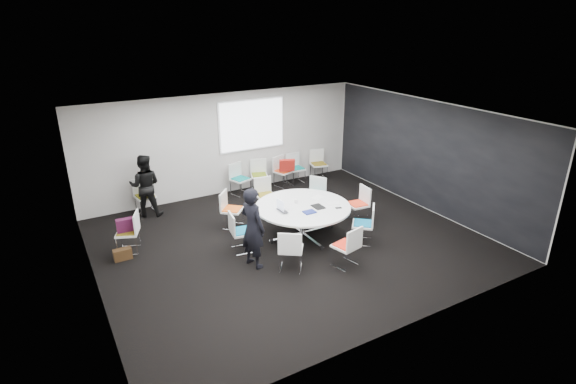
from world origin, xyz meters
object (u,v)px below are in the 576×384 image
chair_ring_d (232,216)px  maroon_bag (126,225)px  chair_ring_e (241,239)px  chair_back_a (240,185)px  chair_ring_c (266,202)px  chair_person_back (146,202)px  laptop (284,211)px  person_back (145,186)px  chair_ring_g (346,254)px  person_main (253,228)px  brown_bag (123,254)px  cup (296,201)px  chair_back_d (296,174)px  chair_ring_b (315,201)px  chair_back_e (318,170)px  chair_back_b (259,181)px  chair_back_c (283,177)px  chair_ring_h (363,231)px  chair_spare_left (129,239)px  chair_ring_f (291,257)px  conference_table (303,214)px  chair_ring_a (357,211)px

chair_ring_d → maroon_bag: 2.40m
chair_ring_e → chair_back_a: same height
chair_ring_c → chair_person_back: same height
chair_ring_e → laptop: (1.00, -0.07, 0.47)m
chair_person_back → person_back: person_back is taller
chair_ring_g → chair_ring_d: bearing=101.4°
person_main → brown_bag: size_ratio=4.62×
chair_back_a → cup: bearing=74.1°
chair_person_back → maroon_bag: bearing=60.2°
chair_ring_e → person_back: 3.19m
chair_back_a → chair_ring_g: bearing=74.2°
chair_back_d → chair_person_back: bearing=0.5°
chair_ring_b → laptop: (-1.48, -1.05, 0.47)m
chair_back_d → chair_back_e: 0.83m
chair_back_e → chair_back_b: bearing=13.0°
chair_back_c → laptop: 3.53m
chair_ring_h → maroon_bag: 5.06m
chair_person_back → person_main: size_ratio=0.53×
chair_ring_d → chair_person_back: (-1.57, 1.87, 0.00)m
chair_spare_left → cup: size_ratio=9.78×
chair_back_c → chair_person_back: 3.98m
chair_ring_f → chair_back_c: (2.16, 4.17, 0.00)m
conference_table → chair_spare_left: chair_spare_left is taller
chair_back_e → chair_person_back: same height
conference_table → chair_ring_e: chair_ring_e is taller
conference_table → maroon_bag: maroon_bag is taller
chair_ring_e → conference_table: bearing=97.3°
conference_table → chair_back_e: bearing=51.3°
chair_back_d → maroon_bag: (-5.23, -1.86, 0.34)m
chair_ring_d → chair_back_d: bearing=165.0°
chair_back_e → conference_table: bearing=64.2°
chair_ring_a → maroon_bag: size_ratio=2.20×
laptop → chair_ring_c: bearing=-14.6°
chair_ring_f → laptop: size_ratio=2.66×
chair_spare_left → chair_ring_h: bearing=-92.9°
chair_back_a → person_main: person_main is taller
person_back → conference_table: bearing=157.7°
chair_ring_f → cup: 1.72m
chair_ring_a → chair_ring_e: 3.06m
chair_ring_b → chair_ring_d: (-2.20, 0.19, 0.00)m
cup → brown_bag: size_ratio=0.25×
chair_ring_h → laptop: 1.80m
chair_spare_left → chair_person_back: 2.04m
chair_back_b → person_main: size_ratio=0.53×
chair_ring_g → cup: 1.87m
chair_ring_c → chair_person_back: (-2.67, 1.47, 0.00)m
chair_ring_b → maroon_bag: (-4.57, 0.20, 0.34)m
chair_back_a → chair_back_e: same height
chair_ring_g → person_main: (-1.58, 0.95, 0.56)m
laptop → maroon_bag: 3.33m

